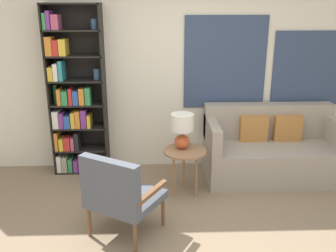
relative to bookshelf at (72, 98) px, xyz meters
name	(u,v)px	position (x,y,z in m)	size (l,w,h in m)	color
wall_back	(168,69)	(1.25, 0.18, 0.33)	(6.40, 0.08, 2.70)	silver
bookshelf	(72,98)	(0.00, 0.00, 0.00)	(0.71, 0.30, 2.19)	black
armchair	(119,192)	(0.72, -1.56, -0.53)	(0.83, 0.82, 0.87)	brown
couch	(271,151)	(2.58, -0.25, -0.67)	(1.70, 0.84, 0.92)	#9E9384
side_table	(185,155)	(1.41, -0.71, -0.52)	(0.50, 0.50, 0.56)	#99704C
table_lamp	(182,128)	(1.38, -0.65, -0.20)	(0.27, 0.27, 0.42)	#C65128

